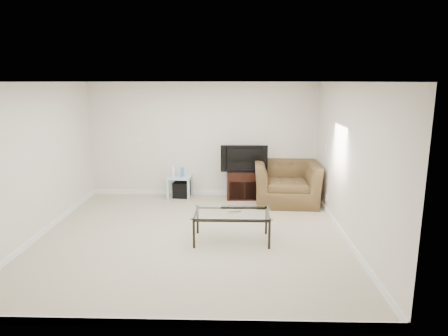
{
  "coord_description": "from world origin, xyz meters",
  "views": [
    {
      "loc": [
        0.7,
        -6.18,
        2.51
      ],
      "look_at": [
        0.5,
        1.2,
        0.9
      ],
      "focal_mm": 32.0,
      "sensor_mm": 36.0,
      "label": 1
    }
  ],
  "objects_px": {
    "coffee_table": "(232,226)",
    "recliner": "(287,176)",
    "tv_stand": "(244,184)",
    "subwoofer": "(182,189)",
    "side_table": "(180,187)",
    "television": "(244,158)"
  },
  "relations": [
    {
      "from": "subwoofer",
      "to": "coffee_table",
      "type": "relative_size",
      "value": 0.27
    },
    {
      "from": "subwoofer",
      "to": "side_table",
      "type": "bearing_deg",
      "value": -148.85
    },
    {
      "from": "tv_stand",
      "to": "recliner",
      "type": "xyz_separation_m",
      "value": [
        0.89,
        -0.36,
        0.27
      ]
    },
    {
      "from": "recliner",
      "to": "coffee_table",
      "type": "height_order",
      "value": "recliner"
    },
    {
      "from": "recliner",
      "to": "side_table",
      "type": "bearing_deg",
      "value": 173.53
    },
    {
      "from": "television",
      "to": "recliner",
      "type": "xyz_separation_m",
      "value": [
        0.89,
        -0.33,
        -0.32
      ]
    },
    {
      "from": "recliner",
      "to": "coffee_table",
      "type": "relative_size",
      "value": 1.07
    },
    {
      "from": "television",
      "to": "subwoofer",
      "type": "height_order",
      "value": "television"
    },
    {
      "from": "coffee_table",
      "to": "subwoofer",
      "type": "bearing_deg",
      "value": 114.66
    },
    {
      "from": "television",
      "to": "recliner",
      "type": "bearing_deg",
      "value": -20.71
    },
    {
      "from": "coffee_table",
      "to": "recliner",
      "type": "bearing_deg",
      "value": 61.56
    },
    {
      "from": "tv_stand",
      "to": "subwoofer",
      "type": "relative_size",
      "value": 2.19
    },
    {
      "from": "subwoofer",
      "to": "coffee_table",
      "type": "height_order",
      "value": "coffee_table"
    },
    {
      "from": "tv_stand",
      "to": "recliner",
      "type": "distance_m",
      "value": 0.99
    },
    {
      "from": "recliner",
      "to": "tv_stand",
      "type": "bearing_deg",
      "value": 160.49
    },
    {
      "from": "tv_stand",
      "to": "recliner",
      "type": "height_order",
      "value": "recliner"
    },
    {
      "from": "recliner",
      "to": "television",
      "type": "bearing_deg",
      "value": 162.19
    },
    {
      "from": "subwoofer",
      "to": "television",
      "type": "bearing_deg",
      "value": -2.06
    },
    {
      "from": "tv_stand",
      "to": "television",
      "type": "bearing_deg",
      "value": -90.0
    },
    {
      "from": "television",
      "to": "subwoofer",
      "type": "relative_size",
      "value": 2.75
    },
    {
      "from": "tv_stand",
      "to": "coffee_table",
      "type": "bearing_deg",
      "value": -98.07
    },
    {
      "from": "side_table",
      "to": "subwoofer",
      "type": "height_order",
      "value": "side_table"
    }
  ]
}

